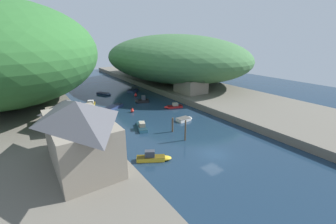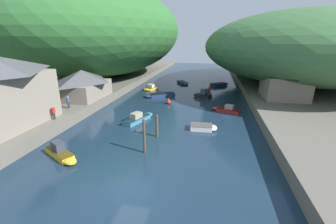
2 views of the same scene
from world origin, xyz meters
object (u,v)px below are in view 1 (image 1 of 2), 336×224
object	(u,v)px
boat_cabin_cruiser	(154,157)
boat_mid_channel	(142,100)
channel_buoy_far	(136,95)
person_by_boathouse	(103,138)
boat_near_quay	(91,104)
boat_navy_launch	(105,94)
boathouse_shed	(68,112)
boat_white_cruiser	(185,119)
right_bank_cottage	(191,84)
channel_buoy_near	(132,110)
boat_small_dinghy	(134,90)
boat_moored_right	(112,108)
boat_yellow_tender	(142,126)
waterfront_building	(80,133)
person_on_quay	(86,129)
boat_open_rowboat	(173,106)

from	to	relation	value
boat_cabin_cruiser	boat_mid_channel	bearing A→B (deg)	-174.19
channel_buoy_far	person_by_boathouse	xyz separation A→B (m)	(-18.03, -26.28, 1.96)
boat_near_quay	boat_navy_launch	xyz separation A→B (m)	(6.37, 8.43, -0.11)
boat_navy_launch	channel_buoy_far	size ratio (longest dim) A/B	4.09
boathouse_shed	boat_white_cruiser	distance (m)	21.75
boat_white_cruiser	boat_navy_launch	bearing A→B (deg)	-169.21
boathouse_shed	boat_mid_channel	size ratio (longest dim) A/B	2.41
right_bank_cottage	channel_buoy_near	world-z (taller)	right_bank_cottage
boat_white_cruiser	channel_buoy_near	distance (m)	12.48
boat_near_quay	boat_white_cruiser	distance (m)	24.54
boat_small_dinghy	boat_moored_right	size ratio (longest dim) A/B	0.78
boat_small_dinghy	boat_yellow_tender	distance (m)	29.51
waterfront_building	boat_cabin_cruiser	xyz separation A→B (m)	(8.69, -2.14, -5.08)
boat_moored_right	boat_yellow_tender	xyz separation A→B (m)	(0.61, -13.72, 0.09)
waterfront_building	channel_buoy_far	distance (m)	37.44
boat_navy_launch	channel_buoy_near	bearing A→B (deg)	60.05
boat_mid_channel	channel_buoy_near	distance (m)	7.94
boat_cabin_cruiser	person_by_boathouse	bearing A→B (deg)	-109.72
boat_small_dinghy	person_by_boathouse	distance (m)	38.51
person_by_boathouse	boat_small_dinghy	bearing A→B (deg)	-24.28
boat_near_quay	boat_white_cruiser	bearing A→B (deg)	144.68
boathouse_shed	boat_white_cruiser	bearing A→B (deg)	-18.40
channel_buoy_near	boat_near_quay	bearing A→B (deg)	121.39
channel_buoy_near	channel_buoy_far	xyz separation A→B (m)	(6.70, 11.92, 0.03)
boat_small_dinghy	channel_buoy_far	size ratio (longest dim) A/B	4.08
boat_small_dinghy	person_on_quay	size ratio (longest dim) A/B	2.82
boathouse_shed	person_by_boathouse	bearing A→B (deg)	-77.30
boat_small_dinghy	boat_mid_channel	xyz separation A→B (m)	(-3.69, -12.41, 0.18)
channel_buoy_far	boat_open_rowboat	bearing A→B (deg)	-78.61
person_on_quay	boat_moored_right	bearing A→B (deg)	-14.61
boathouse_shed	channel_buoy_near	size ratio (longest dim) A/B	8.49
boat_mid_channel	boat_navy_launch	distance (m)	14.02
right_bank_cottage	boat_cabin_cruiser	world-z (taller)	right_bank_cottage
boat_cabin_cruiser	channel_buoy_near	xyz separation A→B (m)	(6.33, 20.30, -0.02)
person_by_boathouse	boat_yellow_tender	bearing A→B (deg)	-51.30
boat_small_dinghy	boat_yellow_tender	world-z (taller)	boat_yellow_tender
boat_moored_right	channel_buoy_near	size ratio (longest dim) A/B	5.57
boat_moored_right	person_on_quay	size ratio (longest dim) A/B	3.61
right_bank_cottage	boat_small_dinghy	xyz separation A→B (m)	(-9.80, 15.45, -3.49)
boat_moored_right	channel_buoy_near	xyz separation A→B (m)	(2.95, -4.72, 0.11)
boat_moored_right	person_by_boathouse	bearing A→B (deg)	125.71
waterfront_building	boat_yellow_tender	distance (m)	16.45
boat_open_rowboat	boat_moored_right	bearing A→B (deg)	80.01
boat_yellow_tender	boat_mid_channel	size ratio (longest dim) A/B	1.49
boat_cabin_cruiser	boat_near_quay	xyz separation A→B (m)	(0.05, 30.60, -0.07)
boathouse_shed	boat_cabin_cruiser	xyz separation A→B (m)	(7.39, -16.52, -3.36)
boathouse_shed	boat_open_rowboat	world-z (taller)	boathouse_shed
boat_mid_channel	boat_small_dinghy	bearing A→B (deg)	7.68
boathouse_shed	boat_moored_right	world-z (taller)	boathouse_shed
channel_buoy_far	boat_white_cruiser	bearing A→B (deg)	-90.13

